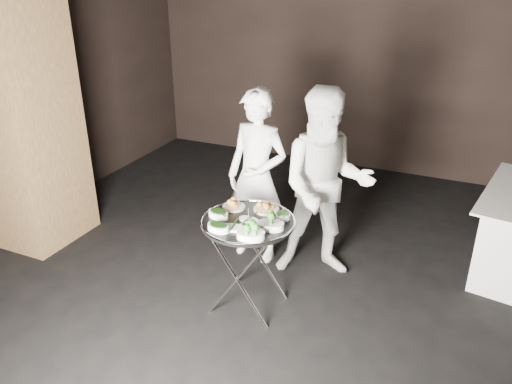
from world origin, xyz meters
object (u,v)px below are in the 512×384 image
at_px(serving_tray, 248,222).
at_px(waiter_left, 257,177).
at_px(tray_stand, 248,260).
at_px(waiter_right, 326,186).

xyz_separation_m(serving_tray, waiter_left, (-0.26, 0.75, 0.03)).
bearing_deg(serving_tray, tray_stand, 0.00).
height_order(serving_tray, waiter_left, waiter_left).
bearing_deg(tray_stand, serving_tray, 0.00).
relative_size(tray_stand, waiter_left, 0.48).
relative_size(serving_tray, waiter_right, 0.43).
bearing_deg(waiter_right, serving_tray, -138.39).
xyz_separation_m(tray_stand, serving_tray, (0.00, 0.00, 0.34)).
bearing_deg(serving_tray, waiter_right, 62.92).
bearing_deg(waiter_left, waiter_right, 6.81).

